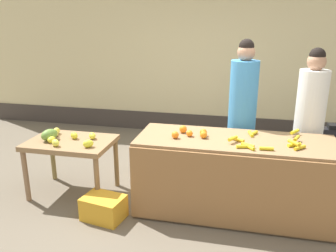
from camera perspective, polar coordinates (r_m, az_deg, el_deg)
name	(u,v)px	position (r m, az deg, el deg)	size (l,w,h in m)	color
ground_plane	(188,205)	(4.19, 3.29, -13.01)	(24.00, 24.00, 0.00)	#665B4C
market_wall_back	(216,45)	(6.48, 7.89, 13.20)	(9.47, 0.23, 3.40)	beige
fruit_stall_counter	(233,177)	(3.94, 10.76, -8.23)	(2.14, 0.80, 0.87)	olive
side_table_wooden	(71,147)	(4.37, -15.77, -3.44)	(1.02, 0.70, 0.71)	olive
banana_bunch_pile	(266,141)	(3.72, 15.99, -2.43)	(0.78, 0.65, 0.07)	gold
orange_pile	(190,133)	(3.81, 3.75, -1.10)	(0.38, 0.29, 0.09)	orange
mango_papaya_pile	(59,136)	(4.35, -17.55, -1.64)	(0.74, 0.52, 0.14)	#D4CC48
vendor_woman_blue_shirt	(242,116)	(4.37, 12.16, 1.58)	(0.34, 0.34, 1.90)	#33333D
vendor_woman_white_shirt	(309,124)	(4.43, 22.29, 0.27)	(0.34, 0.34, 1.81)	#33333D
produce_crate	(104,208)	(3.95, -10.61, -13.18)	(0.44, 0.32, 0.26)	gold
produce_sack	(148,156)	(4.88, -3.31, -5.05)	(0.36, 0.30, 0.52)	tan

